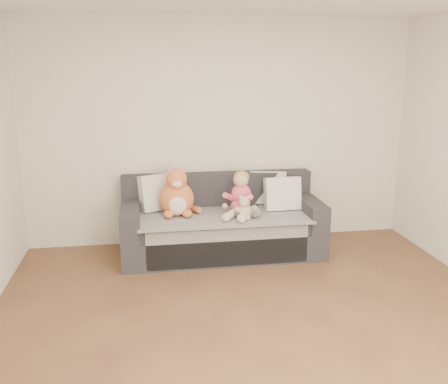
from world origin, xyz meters
The scene contains 10 objects.
room_shell centered at (0.00, 0.42, 1.30)m, with size 5.00×5.00×5.00m.
sofa centered at (-0.06, 2.06, 0.31)m, with size 2.20×0.94×0.85m.
cushion_left centered at (-0.74, 2.27, 0.67)m, with size 0.48×0.36×0.42m.
cushion_right_back centered at (0.54, 2.33, 0.66)m, with size 0.45×0.28×0.40m.
cushion_right_front centered at (0.64, 2.05, 0.66)m, with size 0.41×0.20×0.38m.
toddler centered at (0.13, 1.93, 0.68)m, with size 0.37×0.49×0.49m.
plush_cat centered at (-0.55, 2.03, 0.68)m, with size 0.46×0.39×0.58m.
teddy_bear centered at (0.14, 1.77, 0.58)m, with size 0.20×0.17×0.27m.
plush_cow centered at (0.26, 1.79, 0.55)m, with size 0.14×0.22×0.18m.
sippy_cup centered at (0.10, 1.74, 0.53)m, with size 0.10×0.07×0.11m.
Camera 1 is at (-0.87, -3.22, 2.08)m, focal length 40.00 mm.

